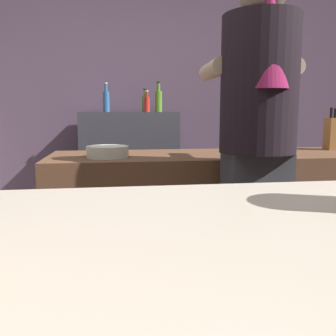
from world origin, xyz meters
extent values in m
cube|color=#534054|center=(0.00, 2.20, 1.35)|extent=(5.20, 0.10, 2.70)
cube|color=brown|center=(0.35, 0.74, 0.45)|extent=(2.10, 0.60, 0.90)
cube|color=#36363E|center=(-0.21, 1.92, 0.57)|extent=(0.84, 0.36, 1.14)
cube|color=#35363C|center=(0.30, 0.29, 0.47)|extent=(0.28, 0.20, 0.95)
cylinder|color=black|center=(0.30, 0.29, 1.24)|extent=(0.34, 0.34, 0.59)
cone|color=#8C1E4C|center=(0.29, 0.19, 1.44)|extent=(0.18, 0.18, 0.43)
cylinder|color=tan|center=(0.13, 0.46, 1.33)|extent=(0.10, 0.32, 0.08)
cylinder|color=tan|center=(0.47, 0.44, 1.33)|extent=(0.10, 0.32, 0.08)
cube|color=#905E30|center=(1.04, 0.86, 1.00)|extent=(0.10, 0.08, 0.20)
cylinder|color=black|center=(1.01, 0.86, 1.13)|extent=(0.02, 0.02, 0.06)
cylinder|color=black|center=(1.04, 0.86, 1.13)|extent=(0.02, 0.02, 0.06)
cylinder|color=silver|center=(-0.38, 0.64, 0.93)|extent=(0.22, 0.22, 0.06)
cube|color=silver|center=(0.58, 0.69, 0.90)|extent=(0.24, 0.05, 0.01)
cylinder|color=#548D29|center=(0.05, 1.94, 1.23)|extent=(0.06, 0.06, 0.18)
cylinder|color=#548D29|center=(0.05, 1.94, 1.35)|extent=(0.03, 0.03, 0.07)
cylinder|color=black|center=(0.05, 1.94, 1.39)|extent=(0.03, 0.03, 0.01)
cylinder|color=red|center=(-0.06, 1.88, 1.20)|extent=(0.05, 0.05, 0.12)
cylinder|color=red|center=(-0.06, 1.88, 1.29)|extent=(0.02, 0.02, 0.05)
cylinder|color=white|center=(-0.06, 1.88, 1.32)|extent=(0.03, 0.03, 0.01)
cylinder|color=#306095|center=(-0.40, 1.86, 1.22)|extent=(0.05, 0.05, 0.17)
cylinder|color=#306095|center=(-0.40, 1.86, 1.34)|extent=(0.02, 0.02, 0.07)
cylinder|color=silver|center=(-0.40, 1.86, 1.38)|extent=(0.03, 0.03, 0.01)
cylinder|color=#52852F|center=(-0.06, 2.00, 1.21)|extent=(0.06, 0.06, 0.14)
cylinder|color=#52852F|center=(-0.06, 2.00, 1.31)|extent=(0.03, 0.03, 0.05)
cylinder|color=black|center=(-0.06, 2.00, 1.34)|extent=(0.03, 0.03, 0.01)
camera|label=1|loc=(-0.34, -1.27, 1.12)|focal=38.95mm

